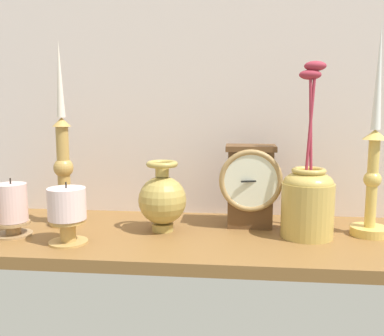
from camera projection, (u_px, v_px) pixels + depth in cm
name	position (u px, v px, depth cm)	size (l,w,h in cm)	color
ground_plane	(198.00, 239.00, 91.21)	(100.00, 36.00, 2.40)	brown
back_wall	(205.00, 82.00, 104.60)	(120.00, 2.00, 65.00)	silver
mantel_clock	(250.00, 184.00, 94.92)	(13.60, 9.14, 18.24)	brown
candlestick_tall_left	(63.00, 166.00, 95.94)	(7.04, 7.04, 41.13)	#B58E48
candlestick_tall_center	(373.00, 169.00, 87.76)	(7.78, 7.78, 43.25)	#D9B758
brass_vase_bulbous	(162.00, 199.00, 91.93)	(10.34, 10.34, 15.19)	tan
brass_vase_jar	(307.00, 197.00, 88.00)	(10.66, 10.66, 35.67)	tan
pillar_candle_front	(67.00, 211.00, 83.70)	(7.65, 7.65, 12.22)	tan
pillar_candle_near_clock	(12.00, 209.00, 88.98)	(7.70, 7.70, 12.10)	#A38154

